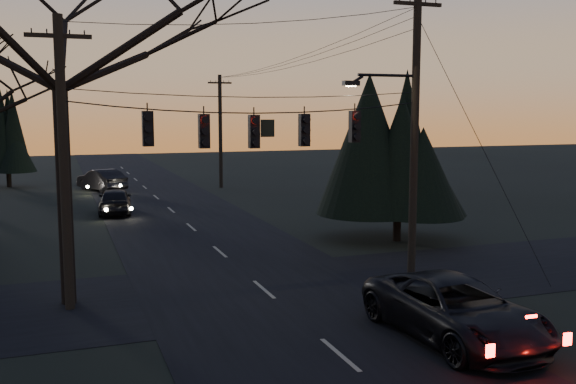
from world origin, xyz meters
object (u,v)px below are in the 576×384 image
object	(u,v)px
utility_pole_left	(70,309)
bare_tree_left	(56,0)
suv_near	(455,310)
sedan_oncoming_b	(102,180)
utility_pole_far_l	(61,182)
utility_pole_far_r	(221,188)
sedan_oncoming_a	(115,201)
utility_pole_right	(411,275)
evergreen_right	(399,148)

from	to	relation	value
utility_pole_left	bare_tree_left	size ratio (longest dim) A/B	0.66
suv_near	sedan_oncoming_b	size ratio (longest dim) A/B	1.19
utility_pole_far_l	suv_near	world-z (taller)	utility_pole_far_l
utility_pole_far_r	sedan_oncoming_a	bearing A→B (deg)	-130.24
suv_near	utility_pole_right	bearing A→B (deg)	66.03
utility_pole_left	utility_pole_far_l	bearing A→B (deg)	90.00
utility_pole_left	sedan_oncoming_b	bearing A→B (deg)	84.48
utility_pole_far_l	evergreen_right	world-z (taller)	evergreen_right
utility_pole_right	suv_near	world-z (taller)	utility_pole_right
utility_pole_far_r	utility_pole_right	bearing A→B (deg)	-90.00
utility_pole_left	utility_pole_far_r	bearing A→B (deg)	67.67
utility_pole_far_r	evergreen_right	world-z (taller)	evergreen_right
utility_pole_left	suv_near	world-z (taller)	utility_pole_left
utility_pole_far_r	evergreen_right	xyz separation A→B (m)	(2.57, -22.41, 4.17)
utility_pole_right	utility_pole_far_r	distance (m)	28.00
utility_pole_far_r	evergreen_right	bearing A→B (deg)	-83.46
utility_pole_far_l	sedan_oncoming_a	world-z (taller)	utility_pole_far_l
utility_pole_far_l	sedan_oncoming_b	distance (m)	7.59
utility_pole_right	sedan_oncoming_b	world-z (taller)	utility_pole_right
bare_tree_left	sedan_oncoming_a	xyz separation A→B (m)	(2.82, 17.13, -8.22)
bare_tree_left	sedan_oncoming_a	distance (m)	19.21
utility_pole_left	utility_pole_far_l	size ratio (longest dim) A/B	1.06
evergreen_right	sedan_oncoming_a	world-z (taller)	evergreen_right
suv_near	sedan_oncoming_a	bearing A→B (deg)	102.04
utility_pole_left	utility_pole_far_l	xyz separation A→B (m)	(0.00, 36.00, 0.00)
utility_pole_left	utility_pole_far_l	distance (m)	36.00
evergreen_right	utility_pole_right	bearing A→B (deg)	-114.69
utility_pole_far_l	bare_tree_left	size ratio (longest dim) A/B	0.62
sedan_oncoming_a	utility_pole_far_l	bearing A→B (deg)	-75.37
evergreen_right	suv_near	size ratio (longest dim) A/B	1.27
utility_pole_far_l	evergreen_right	size ratio (longest dim) A/B	1.12
utility_pole_far_r	sedan_oncoming_a	distance (m)	13.49
suv_near	sedan_oncoming_b	bearing A→B (deg)	97.31
utility_pole_left	sedan_oncoming_a	size ratio (longest dim) A/B	1.94
evergreen_right	bare_tree_left	bearing A→B (deg)	-160.46
bare_tree_left	suv_near	xyz separation A→B (m)	(9.22, -6.61, -8.18)
utility_pole_far_l	sedan_oncoming_b	xyz separation A→B (m)	(2.80, -7.01, 0.78)
utility_pole_far_r	sedan_oncoming_b	distance (m)	8.79
evergreen_right	sedan_oncoming_a	bearing A→B (deg)	132.90
utility_pole_right	bare_tree_left	xyz separation A→B (m)	(-11.52, 0.59, 8.96)
sedan_oncoming_a	sedan_oncoming_b	world-z (taller)	sedan_oncoming_b
evergreen_right	utility_pole_far_r	bearing A→B (deg)	96.54
utility_pole_right	evergreen_right	size ratio (longest dim) A/B	1.40
evergreen_right	sedan_oncoming_b	xyz separation A→B (m)	(-11.27, 23.40, -3.39)
suv_near	sedan_oncoming_a	size ratio (longest dim) A/B	1.29
utility_pole_right	evergreen_right	bearing A→B (deg)	65.31
utility_pole_left	sedan_oncoming_b	world-z (taller)	utility_pole_left
utility_pole_right	evergreen_right	world-z (taller)	evergreen_right
sedan_oncoming_b	utility_pole_far_l	bearing A→B (deg)	-92.81
utility_pole_right	sedan_oncoming_a	size ratio (longest dim) A/B	2.28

